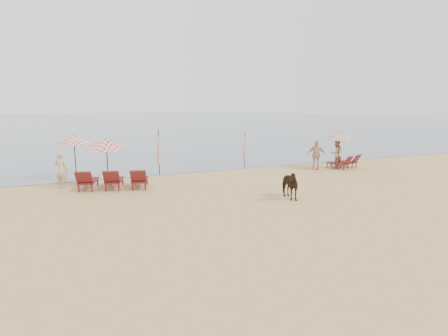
% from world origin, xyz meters
% --- Properties ---
extents(ground, '(120.00, 120.00, 0.00)m').
position_xyz_m(ground, '(0.00, 0.00, 0.00)').
color(ground, tan).
rests_on(ground, ground).
extents(sea, '(160.00, 140.00, 0.06)m').
position_xyz_m(sea, '(0.00, 80.00, 0.00)').
color(sea, '#51606B').
rests_on(sea, ground).
extents(lounger_cluster_left, '(3.41, 2.55, 0.67)m').
position_xyz_m(lounger_cluster_left, '(-4.42, 7.59, 0.46)').
color(lounger_cluster_left, '#5D1618').
rests_on(lounger_cluster_left, ground).
extents(lounger_cluster_right, '(2.00, 1.96, 0.57)m').
position_xyz_m(lounger_cluster_right, '(9.31, 7.83, 0.39)').
color(lounger_cluster_right, '#5D1618').
rests_on(lounger_cluster_right, ground).
extents(umbrella_open_left_a, '(2.05, 2.05, 2.33)m').
position_xyz_m(umbrella_open_left_a, '(-5.90, 10.52, 2.10)').
color(umbrella_open_left_a, black).
rests_on(umbrella_open_left_a, ground).
extents(umbrella_open_left_b, '(1.86, 1.89, 2.37)m').
position_xyz_m(umbrella_open_left_b, '(-4.56, 8.47, 2.05)').
color(umbrella_open_left_b, black).
rests_on(umbrella_open_left_b, ground).
extents(umbrella_open_right, '(1.82, 1.82, 2.22)m').
position_xyz_m(umbrella_open_right, '(8.69, 7.71, 2.00)').
color(umbrella_open_right, black).
rests_on(umbrella_open_right, ground).
extents(umbrella_closed_left, '(0.30, 0.30, 2.46)m').
position_xyz_m(umbrella_closed_left, '(-1.65, 10.09, 1.52)').
color(umbrella_closed_left, black).
rests_on(umbrella_closed_left, ground).
extents(umbrella_closed_right, '(0.26, 0.26, 2.17)m').
position_xyz_m(umbrella_closed_right, '(3.88, 10.63, 1.33)').
color(umbrella_closed_right, black).
rests_on(umbrella_closed_right, ground).
extents(cow, '(0.80, 1.50, 1.21)m').
position_xyz_m(cow, '(1.98, 2.93, 0.61)').
color(cow, black).
rests_on(cow, ground).
extents(beachgoer_left, '(0.76, 0.71, 1.75)m').
position_xyz_m(beachgoer_left, '(-6.58, 8.73, 0.88)').
color(beachgoer_left, tan).
rests_on(beachgoer_left, ground).
extents(beachgoer_right_a, '(0.88, 0.69, 1.76)m').
position_xyz_m(beachgoer_right_a, '(8.88, 8.15, 0.88)').
color(beachgoer_right_a, tan).
rests_on(beachgoer_right_a, ground).
extents(beachgoer_right_b, '(1.12, 0.91, 1.78)m').
position_xyz_m(beachgoer_right_b, '(7.30, 8.02, 0.89)').
color(beachgoer_right_b, tan).
rests_on(beachgoer_right_b, ground).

